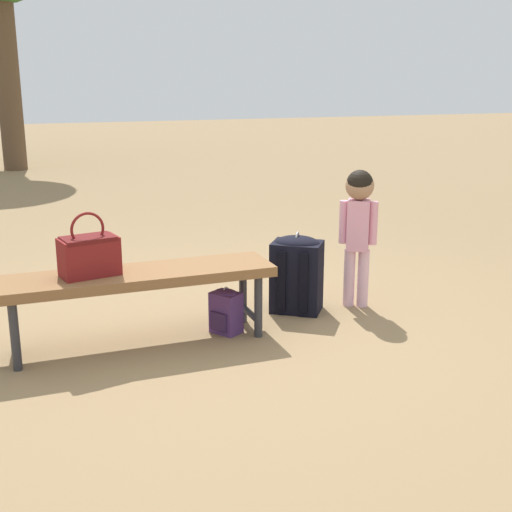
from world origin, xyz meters
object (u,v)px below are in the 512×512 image
Objects in this scene: backpack_large at (297,272)px; backpack_small at (226,310)px; child_standing at (359,217)px; park_bench at (138,281)px; handbag at (89,254)px.

backpack_large is 0.63m from backpack_small.
child_standing reaches higher than backpack_small.
child_standing is 0.56m from backpack_large.
child_standing reaches higher than park_bench.
backpack_large reaches higher than park_bench.
park_bench is 1.56m from child_standing.
park_bench is at bearing 179.62° from backpack_small.
backpack_large is at bearing 8.81° from handbag.
child_standing reaches higher than handbag.
handbag is at bearing -174.88° from child_standing.
handbag reaches higher than park_bench.
child_standing is at bearing 9.86° from backpack_small.
park_bench is 2.91× the size of backpack_large.
handbag is 0.91m from backpack_small.
child_standing is (1.80, 0.16, 0.06)m from handbag.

